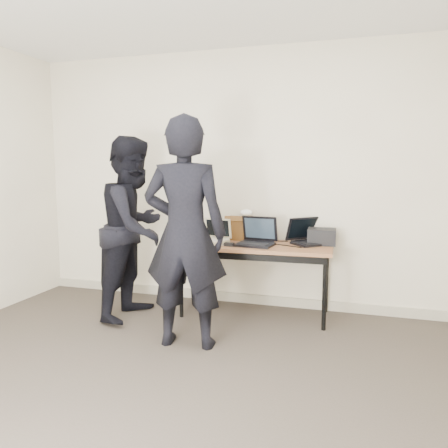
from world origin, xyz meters
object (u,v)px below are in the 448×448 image
at_px(person_typist, 185,233).
at_px(desk, 255,250).
at_px(laptop_center, 256,239).
at_px(laptop_beige, 213,238).
at_px(equipment_box, 322,237).
at_px(person_observer, 135,228).
at_px(laptop_right, 308,238).
at_px(leather_satchel, 243,228).

bearing_deg(person_typist, desk, -120.58).
bearing_deg(laptop_center, person_typist, -109.07).
distance_m(laptop_beige, laptop_center, 0.45).
relative_size(desk, equipment_box, 5.61).
distance_m(equipment_box, person_typist, 1.49).
bearing_deg(person_typist, equipment_box, -140.37).
height_order(desk, person_observer, person_observer).
xyz_separation_m(person_typist, person_observer, (-0.75, 0.53, -0.06)).
relative_size(laptop_center, laptop_right, 0.79).
height_order(laptop_beige, laptop_right, laptop_right).
relative_size(laptop_beige, person_typist, 0.18).
xyz_separation_m(desk, laptop_right, (0.50, 0.20, 0.12)).
relative_size(laptop_beige, laptop_right, 0.70).
height_order(laptop_beige, leather_satchel, leather_satchel).
xyz_separation_m(laptop_right, leather_satchel, (-0.68, 0.03, 0.07)).
bearing_deg(laptop_beige, leather_satchel, 55.13).
bearing_deg(laptop_right, laptop_center, 161.51).
bearing_deg(desk, laptop_beige, -178.97).
bearing_deg(leather_satchel, laptop_right, 3.71).
distance_m(laptop_beige, leather_satchel, 0.36).
xyz_separation_m(laptop_right, person_observer, (-1.63, -0.55, 0.11)).
relative_size(laptop_center, person_typist, 0.20).
distance_m(laptop_center, laptop_right, 0.53).
bearing_deg(person_typist, leather_satchel, -107.58).
relative_size(desk, laptop_right, 3.14).
distance_m(laptop_right, person_typist, 1.41).
bearing_deg(desk, laptop_center, -52.89).
distance_m(laptop_right, person_observer, 1.72).
bearing_deg(equipment_box, person_typist, -133.08).
bearing_deg(desk, laptop_right, 19.50).
bearing_deg(laptop_right, equipment_box, -44.10).
height_order(desk, laptop_beige, laptop_beige).
xyz_separation_m(laptop_center, laptop_right, (0.48, 0.22, -0.00)).
xyz_separation_m(equipment_box, person_observer, (-1.76, -0.55, 0.09)).
height_order(laptop_beige, person_typist, person_typist).
bearing_deg(laptop_center, leather_satchel, 134.09).
bearing_deg(leather_satchel, person_observer, -141.99).
height_order(laptop_beige, equipment_box, laptop_beige).
distance_m(laptop_center, person_typist, 0.97).
bearing_deg(laptop_center, desk, 134.68).
bearing_deg(leather_satchel, laptop_beige, -128.52).
bearing_deg(laptop_center, person_observer, -158.04).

